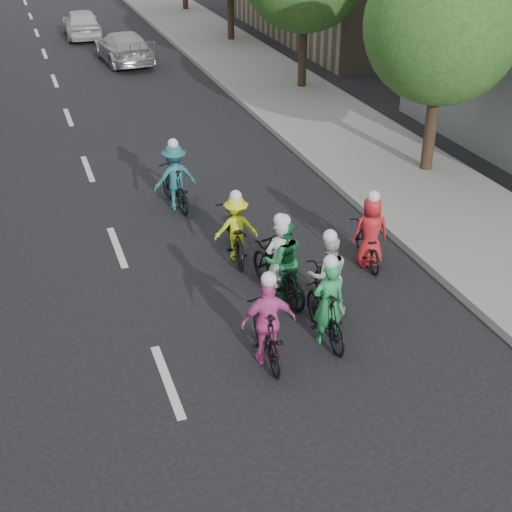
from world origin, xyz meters
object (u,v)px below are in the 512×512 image
cyclist_1 (282,265)px  cyclist_3 (267,328)px  cyclist_5 (326,310)px  cyclist_0 (278,269)px  follow_car_lead (123,47)px  follow_car_trail (81,23)px  cyclist_6 (326,283)px  cyclist_2 (235,232)px  cyclist_4 (369,238)px  cyclist_7 (175,181)px

cyclist_1 → cyclist_3: bearing=63.4°
cyclist_5 → cyclist_0: bearing=-79.0°
follow_car_lead → follow_car_trail: follow_car_trail is taller
cyclist_6 → follow_car_trail: size_ratio=0.42×
cyclist_2 → cyclist_3: cyclist_3 is taller
cyclist_1 → cyclist_4: size_ratio=1.11×
cyclist_1 → cyclist_3: size_ratio=1.06×
cyclist_1 → cyclist_4: bearing=-163.5°
cyclist_7 → follow_car_trail: (0.37, 21.36, 0.01)m
cyclist_0 → cyclist_6: size_ratio=1.17×
cyclist_1 → cyclist_6: bearing=126.3°
cyclist_1 → follow_car_trail: 26.09m
cyclist_3 → follow_car_trail: 27.97m
cyclist_3 → cyclist_5: size_ratio=1.02×
cyclist_1 → cyclist_2: (-0.37, 1.81, -0.09)m
cyclist_0 → cyclist_4: bearing=-174.6°
cyclist_6 → cyclist_1: bearing=-43.6°
cyclist_1 → cyclist_6: (0.58, -0.82, -0.06)m
cyclist_3 → cyclist_5: 1.20m
follow_car_lead → cyclist_0: bearing=84.0°
cyclist_1 → cyclist_2: cyclist_1 is taller
cyclist_1 → cyclist_5: cyclist_1 is taller
cyclist_1 → cyclist_7: size_ratio=1.02×
cyclist_1 → cyclist_7: cyclist_7 is taller
cyclist_4 → cyclist_7: cyclist_7 is taller
cyclist_1 → follow_car_lead: cyclist_1 is taller
cyclist_6 → cyclist_5: bearing=77.0°
cyclist_3 → follow_car_trail: size_ratio=0.43×
cyclist_4 → cyclist_6: 2.15m
cyclist_5 → cyclist_2: bearing=-79.0°
cyclist_6 → cyclist_4: bearing=-127.5°
cyclist_1 → cyclist_6: size_ratio=1.08×
cyclist_0 → cyclist_6: 1.05m
follow_car_lead → follow_car_trail: size_ratio=1.10×
cyclist_2 → cyclist_6: bearing=119.0°
cyclist_0 → cyclist_2: cyclist_0 is taller
cyclist_0 → follow_car_trail: cyclist_0 is taller
cyclist_0 → cyclist_7: cyclist_0 is taller
cyclist_2 → cyclist_7: cyclist_7 is taller
cyclist_0 → cyclist_1: size_ratio=1.09×
cyclist_2 → cyclist_6: 2.79m
follow_car_lead → cyclist_1: bearing=84.2°
cyclist_2 → follow_car_trail: cyclist_2 is taller
cyclist_3 → cyclist_4: (3.18, 2.50, -0.06)m
cyclist_3 → cyclist_1: bearing=-112.6°
cyclist_7 → follow_car_trail: cyclist_7 is taller
cyclist_0 → cyclist_2: bearing=-90.4°
cyclist_5 → follow_car_trail: bearing=-86.5°
cyclist_4 → follow_car_lead: cyclist_4 is taller
cyclist_3 → cyclist_7: (-0.01, 6.61, 0.06)m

